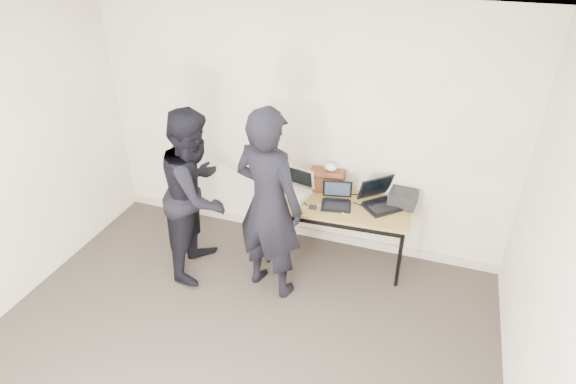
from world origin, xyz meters
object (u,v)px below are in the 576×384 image
at_px(desk, 338,209).
at_px(laptop_beige, 294,190).
at_px(equipment_box, 403,198).
at_px(person_typist, 269,205).
at_px(person_observer, 197,193).
at_px(laptop_right, 381,199).
at_px(leather_satchel, 327,180).
at_px(laptop_center, 337,200).

height_order(desk, laptop_beige, laptop_beige).
height_order(equipment_box, person_typist, person_typist).
height_order(equipment_box, person_observer, person_observer).
bearing_deg(person_typist, person_observer, 8.76).
bearing_deg(laptop_right, leather_satchel, 127.62).
bearing_deg(person_typist, desk, -114.85).
bearing_deg(leather_satchel, laptop_right, -13.55).
bearing_deg(laptop_beige, laptop_right, 17.67).
distance_m(equipment_box, person_observer, 2.09).
relative_size(person_typist, person_observer, 1.09).
bearing_deg(laptop_center, laptop_right, 5.70).
bearing_deg(desk, equipment_box, 14.06).
distance_m(laptop_center, person_typist, 0.82).
bearing_deg(person_typist, laptop_right, -126.37).
distance_m(laptop_center, equipment_box, 0.68).
height_order(laptop_right, equipment_box, laptop_right).
xyz_separation_m(laptop_center, laptop_right, (0.43, 0.13, 0.01)).
bearing_deg(laptop_center, person_typist, -140.48).
bearing_deg(laptop_beige, leather_satchel, 44.19).
distance_m(laptop_center, leather_satchel, 0.30).
distance_m(leather_satchel, equipment_box, 0.81).
relative_size(laptop_beige, leather_satchel, 1.06).
bearing_deg(laptop_right, person_observer, 158.27).
distance_m(leather_satchel, person_observer, 1.38).
bearing_deg(person_typist, laptop_center, -114.31).
bearing_deg(laptop_beige, person_observer, -133.61).
xyz_separation_m(laptop_right, leather_satchel, (-0.60, 0.10, 0.06)).
bearing_deg(leather_satchel, person_observer, -150.00).
bearing_deg(laptop_center, leather_satchel, 113.86).
bearing_deg(leather_satchel, person_typist, -115.48).
bearing_deg(person_observer, leather_satchel, -62.64).
bearing_deg(laptop_beige, laptop_center, 6.83).
relative_size(laptop_center, laptop_right, 0.68).
height_order(laptop_beige, laptop_right, laptop_right).
height_order(desk, leather_satchel, leather_satchel).
relative_size(laptop_beige, equipment_box, 1.45).
distance_m(laptop_beige, person_typist, 0.69).
distance_m(desk, person_typist, 0.87).
xyz_separation_m(laptop_beige, leather_satchel, (0.30, 0.19, 0.07)).
xyz_separation_m(desk, laptop_right, (0.42, 0.12, 0.12)).
bearing_deg(laptop_center, equipment_box, 5.89).
distance_m(laptop_right, equipment_box, 0.23).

